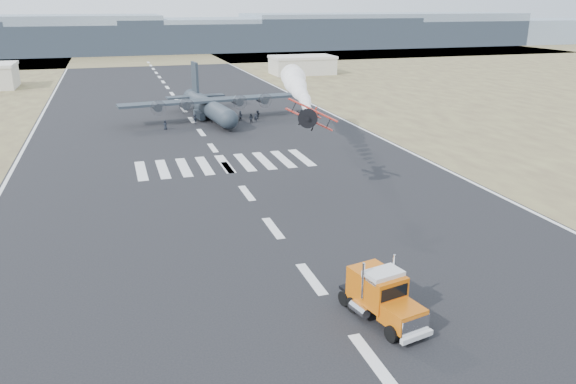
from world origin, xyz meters
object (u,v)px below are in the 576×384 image
aerobatic_biplane (311,116)px  crew_a (256,118)px  semi_truck (382,295)px  transport_aircraft (208,106)px  crew_f (258,115)px  crew_b (251,118)px  crew_g (240,115)px  support_vehicle (308,112)px  hangar_right (302,65)px  crew_h (240,117)px  crew_d (211,118)px  crew_c (195,119)px  crew_e (165,125)px

aerobatic_biplane → crew_a: bearing=98.6°
semi_truck → transport_aircraft: 79.84m
transport_aircraft → crew_f: (9.44, -3.34, -1.78)m
crew_b → crew_g: crew_b is taller
support_vehicle → crew_g: crew_g is taller
hangar_right → crew_h: (-36.75, -69.74, -2.13)m
support_vehicle → crew_a: size_ratio=2.66×
semi_truck → support_vehicle: (21.43, 77.67, -1.32)m
transport_aircraft → support_vehicle: transport_aircraft is taller
crew_g → aerobatic_biplane: bearing=153.1°
crew_d → crew_g: bearing=-76.0°
semi_truck → crew_f: (10.16, 76.49, -1.03)m
crew_b → crew_f: size_ratio=1.02×
crew_g → semi_truck: bearing=150.6°
hangar_right → crew_b: 80.53m
hangar_right → aerobatic_biplane: aerobatic_biplane is taller
crew_b → crew_c: size_ratio=0.99×
crew_b → crew_d: size_ratio=1.00×
crew_c → crew_d: size_ratio=1.01×
aerobatic_biplane → transport_aircraft: aerobatic_biplane is taller
semi_truck → crew_f: 77.17m
transport_aircraft → support_vehicle: size_ratio=8.13×
crew_c → crew_h: bearing=139.9°
crew_b → crew_h: size_ratio=1.06×
transport_aircraft → crew_h: 7.21m
hangar_right → crew_e: 90.06m
semi_truck → crew_g: 77.00m
hangar_right → crew_d: bearing=-121.4°
crew_b → crew_f: crew_b is taller
aerobatic_biplane → transport_aircraft: (-3.91, 50.92, -7.06)m
crew_a → crew_e: size_ratio=0.98×
crew_b → crew_d: (-7.37, 2.70, -0.00)m
transport_aircraft → crew_e: 12.49m
transport_aircraft → crew_g: size_ratio=19.45×
transport_aircraft → crew_h: (5.68, -4.05, -1.82)m
hangar_right → crew_h: hangar_right is taller
crew_a → crew_f: (1.12, 2.65, 0.08)m
aerobatic_biplane → crew_d: aerobatic_biplane is taller
semi_truck → crew_e: 72.56m
hangar_right → transport_aircraft: (-42.43, -65.69, -0.31)m
crew_h → crew_d: bearing=-134.2°
crew_d → crew_e: bearing=118.0°
transport_aircraft → crew_d: bearing=-98.5°
semi_truck → crew_a: 74.40m
crew_c → crew_e: (-6.07, -3.51, -0.09)m
crew_c → crew_d: 3.32m
hangar_right → crew_c: hangar_right is taller
semi_truck → crew_d: 75.85m
crew_e → crew_g: bearing=37.0°
aerobatic_biplane → crew_d: size_ratio=3.20×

